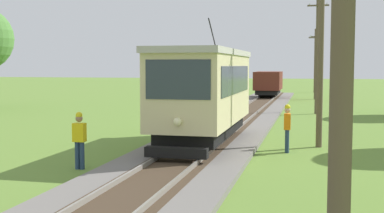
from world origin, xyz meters
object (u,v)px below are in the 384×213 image
at_px(second_worker, 287,126).
at_px(freight_car, 268,83).
at_px(utility_pole_far, 317,51).
at_px(utility_pole_horizon, 315,60).
at_px(utility_pole_distant, 316,63).
at_px(red_tram, 204,92).
at_px(gravel_pile, 215,92).
at_px(utility_pole_near_tram, 343,20).
at_px(utility_pole_mid, 321,44).
at_px(track_worker, 79,138).

bearing_deg(second_worker, freight_car, 94.60).
bearing_deg(utility_pole_far, utility_pole_horizon, 90.00).
xyz_separation_m(utility_pole_distant, second_worker, (-1.16, -30.78, -2.43)).
bearing_deg(utility_pole_distant, red_tram, -98.21).
bearing_deg(gravel_pile, utility_pole_far, -56.67).
distance_m(utility_pole_horizon, gravel_pile, 16.47).
height_order(freight_car, utility_pole_near_tram, utility_pole_near_tram).
distance_m(red_tram, utility_pole_distant, 30.66).
height_order(utility_pole_near_tram, second_worker, utility_pole_near_tram).
relative_size(utility_pole_near_tram, gravel_pile, 2.37).
bearing_deg(utility_pole_horizon, utility_pole_distant, -90.00).
xyz_separation_m(red_tram, freight_car, (-0.00, 29.55, -0.64)).
relative_size(utility_pole_near_tram, utility_pole_far, 0.88).
distance_m(utility_pole_near_tram, utility_pole_far, 29.32).
relative_size(freight_car, utility_pole_distant, 0.78).
bearing_deg(freight_car, utility_pole_distant, 10.02).
relative_size(utility_pole_far, second_worker, 4.56).
bearing_deg(utility_pole_far, utility_pole_mid, -90.00).
height_order(utility_pole_horizon, gravel_pile, utility_pole_horizon).
relative_size(freight_car, gravel_pile, 1.73).
bearing_deg(utility_pole_distant, utility_pole_horizon, 90.00).
height_order(freight_car, utility_pole_horizon, utility_pole_horizon).
bearing_deg(track_worker, utility_pole_horizon, -7.05).
bearing_deg(red_tram, freight_car, 90.01).
bearing_deg(utility_pole_mid, track_worker, -139.48).
bearing_deg(red_tram, gravel_pile, 99.90).
height_order(utility_pole_mid, track_worker, utility_pole_mid).
bearing_deg(utility_pole_horizon, red_tram, -95.80).
height_order(utility_pole_near_tram, track_worker, utility_pole_near_tram).
xyz_separation_m(utility_pole_far, utility_pole_horizon, (0.00, 27.61, -0.29)).
xyz_separation_m(freight_car, utility_pole_mid, (4.38, -28.36, 2.48)).
distance_m(utility_pole_mid, track_worker, 10.02).
height_order(utility_pole_near_tram, utility_pole_horizon, utility_pole_horizon).
bearing_deg(track_worker, red_tram, -28.34).
distance_m(utility_pole_mid, utility_pole_distant, 29.14).
relative_size(red_tram, utility_pole_horizon, 1.13).
distance_m(red_tram, utility_pole_far, 16.21).
bearing_deg(red_tram, utility_pole_near_tram, -72.44).
relative_size(red_tram, track_worker, 4.79).
xyz_separation_m(gravel_pile, second_worker, (8.48, -30.59, 0.38)).
xyz_separation_m(utility_pole_near_tram, utility_pole_mid, (0.00, 15.02, 0.37)).
relative_size(utility_pole_near_tram, second_worker, 4.01).
relative_size(freight_car, utility_pole_mid, 0.66).
distance_m(red_tram, track_worker, 5.90).
xyz_separation_m(utility_pole_far, second_worker, (-1.16, -15.93, -3.18)).
distance_m(utility_pole_near_tram, utility_pole_mid, 15.03).
height_order(gravel_pile, second_worker, second_worker).
relative_size(utility_pole_far, utility_pole_horizon, 1.08).
bearing_deg(utility_pole_horizon, utility_pole_near_tram, -90.00).
bearing_deg(freight_car, second_worker, -83.87).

